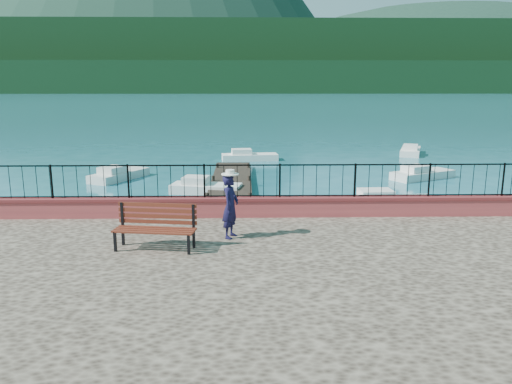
{
  "coord_description": "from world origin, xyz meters",
  "views": [
    {
      "loc": [
        -1.34,
        -10.55,
        5.01
      ],
      "look_at": [
        -1.04,
        2.0,
        2.3
      ],
      "focal_mm": 35.0,
      "sensor_mm": 36.0,
      "label": 1
    }
  ],
  "objects_px": {
    "park_bench": "(155,236)",
    "boat_4": "(250,154)",
    "boat_3": "(119,172)",
    "boat_5": "(411,149)",
    "boat_2": "(423,171)",
    "boat_1": "(389,198)",
    "boat_0": "(206,185)",
    "person": "(230,206)"
  },
  "relations": [
    {
      "from": "park_bench",
      "to": "boat_4",
      "type": "distance_m",
      "value": 22.25
    },
    {
      "from": "park_bench",
      "to": "boat_5",
      "type": "height_order",
      "value": "park_bench"
    },
    {
      "from": "boat_5",
      "to": "boat_1",
      "type": "bearing_deg",
      "value": 179.71
    },
    {
      "from": "boat_2",
      "to": "boat_5",
      "type": "bearing_deg",
      "value": 48.13
    },
    {
      "from": "person",
      "to": "boat_4",
      "type": "height_order",
      "value": "person"
    },
    {
      "from": "boat_1",
      "to": "boat_4",
      "type": "xyz_separation_m",
      "value": [
        -5.61,
        13.42,
        0.0
      ]
    },
    {
      "from": "park_bench",
      "to": "boat_3",
      "type": "bearing_deg",
      "value": 115.19
    },
    {
      "from": "boat_4",
      "to": "park_bench",
      "type": "bearing_deg",
      "value": -102.12
    },
    {
      "from": "park_bench",
      "to": "boat_1",
      "type": "bearing_deg",
      "value": 55.31
    },
    {
      "from": "boat_5",
      "to": "person",
      "type": "bearing_deg",
      "value": 173.07
    },
    {
      "from": "boat_4",
      "to": "boat_1",
      "type": "bearing_deg",
      "value": -73.02
    },
    {
      "from": "boat_3",
      "to": "boat_4",
      "type": "bearing_deg",
      "value": -20.03
    },
    {
      "from": "person",
      "to": "boat_3",
      "type": "height_order",
      "value": "person"
    },
    {
      "from": "boat_0",
      "to": "boat_1",
      "type": "distance_m",
      "value": 8.39
    },
    {
      "from": "boat_1",
      "to": "boat_4",
      "type": "height_order",
      "value": "same"
    },
    {
      "from": "park_bench",
      "to": "boat_3",
      "type": "height_order",
      "value": "park_bench"
    },
    {
      "from": "person",
      "to": "boat_5",
      "type": "relative_size",
      "value": 0.43
    },
    {
      "from": "boat_2",
      "to": "boat_4",
      "type": "height_order",
      "value": "same"
    },
    {
      "from": "boat_0",
      "to": "boat_1",
      "type": "bearing_deg",
      "value": -10.53
    },
    {
      "from": "person",
      "to": "boat_3",
      "type": "distance_m",
      "value": 15.89
    },
    {
      "from": "boat_2",
      "to": "boat_5",
      "type": "height_order",
      "value": "same"
    },
    {
      "from": "person",
      "to": "boat_3",
      "type": "xyz_separation_m",
      "value": [
        -6.39,
        14.46,
        -1.61
      ]
    },
    {
      "from": "park_bench",
      "to": "boat_4",
      "type": "height_order",
      "value": "park_bench"
    },
    {
      "from": "boat_0",
      "to": "park_bench",
      "type": "bearing_deg",
      "value": -80.4
    },
    {
      "from": "boat_0",
      "to": "boat_2",
      "type": "distance_m",
      "value": 11.98
    },
    {
      "from": "boat_3",
      "to": "boat_4",
      "type": "height_order",
      "value": "same"
    },
    {
      "from": "boat_3",
      "to": "boat_4",
      "type": "distance_m",
      "value": 9.8
    },
    {
      "from": "boat_1",
      "to": "boat_3",
      "type": "xyz_separation_m",
      "value": [
        -12.74,
        6.69,
        0.0
      ]
    },
    {
      "from": "boat_1",
      "to": "boat_2",
      "type": "height_order",
      "value": "same"
    },
    {
      "from": "boat_4",
      "to": "boat_5",
      "type": "distance_m",
      "value": 12.12
    },
    {
      "from": "park_bench",
      "to": "boat_5",
      "type": "xyz_separation_m",
      "value": [
        14.3,
        24.75,
        -1.12
      ]
    },
    {
      "from": "boat_2",
      "to": "boat_4",
      "type": "relative_size",
      "value": 0.98
    },
    {
      "from": "boat_1",
      "to": "boat_5",
      "type": "distance_m",
      "value": 17.25
    },
    {
      "from": "boat_1",
      "to": "boat_3",
      "type": "relative_size",
      "value": 1.06
    },
    {
      "from": "person",
      "to": "boat_4",
      "type": "xyz_separation_m",
      "value": [
        0.73,
        21.2,
        -1.61
      ]
    },
    {
      "from": "park_bench",
      "to": "boat_4",
      "type": "bearing_deg",
      "value": 91.96
    },
    {
      "from": "boat_1",
      "to": "park_bench",
      "type": "bearing_deg",
      "value": -135.59
    },
    {
      "from": "boat_1",
      "to": "boat_3",
      "type": "height_order",
      "value": "same"
    },
    {
      "from": "person",
      "to": "boat_2",
      "type": "relative_size",
      "value": 0.45
    },
    {
      "from": "park_bench",
      "to": "boat_0",
      "type": "xyz_separation_m",
      "value": [
        0.29,
        11.75,
        -1.12
      ]
    },
    {
      "from": "boat_0",
      "to": "boat_2",
      "type": "xyz_separation_m",
      "value": [
        11.5,
        3.36,
        0.0
      ]
    },
    {
      "from": "boat_5",
      "to": "boat_4",
      "type": "bearing_deg",
      "value": 123.52
    }
  ]
}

